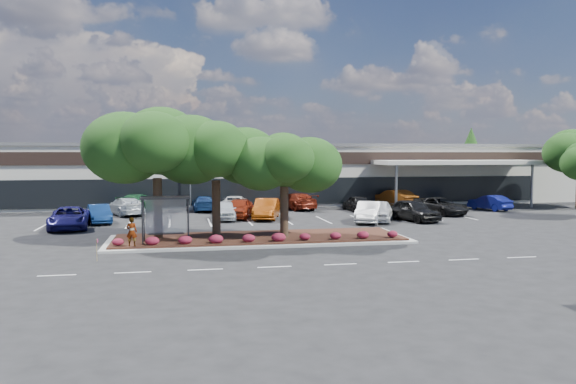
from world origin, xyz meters
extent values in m
plane|color=black|center=(0.00, 0.00, 0.00)|extent=(160.00, 160.00, 0.00)
cube|color=beige|center=(0.00, 34.00, 3.00)|extent=(80.00, 20.00, 6.00)
cube|color=#59585B|center=(0.00, 34.00, 6.10)|extent=(80.40, 20.40, 0.30)
cube|color=black|center=(0.00, 23.95, 4.80)|extent=(80.00, 0.25, 1.20)
cube|color=black|center=(0.00, 23.95, 1.60)|extent=(60.00, 0.18, 2.60)
cube|color=#B5100C|center=(-6.00, 23.88, 4.80)|extent=(6.00, 0.12, 1.00)
cube|color=beige|center=(20.00, 21.50, 4.40)|extent=(16.00, 5.00, 0.40)
cylinder|color=gray|center=(13.00, 19.50, 2.10)|extent=(0.24, 0.24, 4.20)
cylinder|color=gray|center=(27.00, 19.50, 2.10)|extent=(0.24, 0.24, 4.20)
cube|color=#A9A8A4|center=(-2.00, 4.00, 0.07)|extent=(18.00, 6.00, 0.15)
cube|color=#462618|center=(-2.00, 4.00, 0.20)|extent=(17.20, 5.20, 0.12)
cube|color=silver|center=(-12.00, -4.00, 0.01)|extent=(1.60, 0.12, 0.01)
cube|color=silver|center=(-8.80, -4.00, 0.01)|extent=(1.60, 0.12, 0.01)
cube|color=silver|center=(-5.60, -4.00, 0.01)|extent=(1.60, 0.12, 0.01)
cube|color=silver|center=(-2.40, -4.00, 0.01)|extent=(1.60, 0.12, 0.01)
cube|color=silver|center=(0.80, -4.00, 0.01)|extent=(1.60, 0.12, 0.01)
cube|color=silver|center=(4.00, -4.00, 0.01)|extent=(1.60, 0.12, 0.01)
cube|color=silver|center=(7.20, -4.00, 0.01)|extent=(1.60, 0.12, 0.01)
cube|color=silver|center=(10.40, -4.00, 0.01)|extent=(1.60, 0.12, 0.01)
cube|color=silver|center=(-16.50, 13.50, 0.01)|extent=(0.12, 5.00, 0.01)
cube|color=silver|center=(-13.50, 13.50, 0.01)|extent=(0.12, 5.00, 0.01)
cube|color=silver|center=(-10.50, 13.50, 0.01)|extent=(0.12, 5.00, 0.01)
cube|color=silver|center=(-7.50, 13.50, 0.01)|extent=(0.12, 5.00, 0.01)
cube|color=silver|center=(-4.50, 13.50, 0.01)|extent=(0.12, 5.00, 0.01)
cube|color=silver|center=(-1.50, 13.50, 0.01)|extent=(0.12, 5.00, 0.01)
cube|color=silver|center=(1.50, 13.50, 0.01)|extent=(0.12, 5.00, 0.01)
cube|color=silver|center=(4.50, 13.50, 0.01)|extent=(0.12, 5.00, 0.01)
cube|color=silver|center=(7.50, 13.50, 0.01)|extent=(0.12, 5.00, 0.01)
cube|color=silver|center=(10.50, 13.50, 0.01)|extent=(0.12, 5.00, 0.01)
cube|color=silver|center=(13.50, 13.50, 0.01)|extent=(0.12, 5.00, 0.01)
cube|color=silver|center=(16.50, 13.50, 0.01)|extent=(0.12, 5.00, 0.01)
cylinder|color=black|center=(-8.75, 3.45, 1.51)|extent=(0.08, 0.08, 2.50)
cylinder|color=black|center=(-6.25, 3.45, 1.51)|extent=(0.08, 0.08, 2.50)
cylinder|color=black|center=(-8.75, 2.15, 1.51)|extent=(0.08, 0.08, 2.50)
cylinder|color=black|center=(-6.25, 2.15, 1.51)|extent=(0.08, 0.08, 2.50)
cube|color=black|center=(-7.50, 2.80, 2.80)|extent=(2.75, 1.55, 0.10)
cube|color=silver|center=(-7.50, 3.45, 1.63)|extent=(2.30, 0.03, 2.00)
cube|color=black|center=(-7.50, 3.05, 0.71)|extent=(2.00, 0.35, 0.06)
cone|color=#193B12|center=(34.00, 44.00, 4.50)|extent=(3.96, 3.96, 9.00)
imported|color=#594C47|center=(-9.30, 1.70, 1.05)|extent=(0.61, 0.43, 1.59)
cube|color=#A9A8A4|center=(-5.77, 23.19, 0.20)|extent=(0.50, 0.50, 0.40)
cylinder|color=gray|center=(-5.77, 23.19, 4.47)|extent=(0.14, 0.14, 8.14)
cube|color=gray|center=(-5.32, 23.18, 8.39)|extent=(0.91, 0.25, 0.14)
cube|color=black|center=(-4.82, 23.17, 8.32)|extent=(0.46, 0.31, 0.18)
cube|color=#98804F|center=(-10.74, -1.00, 0.55)|extent=(0.03, 0.03, 1.11)
cube|color=#F64088|center=(-10.69, -1.00, 1.02)|extent=(0.02, 0.14, 0.18)
imported|color=navy|center=(-14.35, 11.71, 0.77)|extent=(3.10, 5.77, 1.54)
imported|color=navy|center=(-12.74, 14.67, 0.71)|extent=(2.46, 4.52, 1.41)
imported|color=silver|center=(-3.21, 14.99, 0.76)|extent=(2.19, 4.60, 1.52)
imported|color=maroon|center=(-2.00, 15.90, 0.81)|extent=(3.28, 5.13, 1.63)
imported|color=#833508|center=(0.11, 14.87, 0.82)|extent=(2.97, 5.28, 1.65)
imported|color=silver|center=(8.44, 11.61, 0.82)|extent=(3.80, 5.20, 1.65)
imported|color=#BDBDBD|center=(7.48, 11.21, 0.80)|extent=(3.56, 5.10, 1.59)
imported|color=black|center=(11.21, 11.44, 0.85)|extent=(3.27, 5.33, 1.70)
imported|color=black|center=(15.33, 15.30, 0.73)|extent=(3.95, 5.78, 1.47)
imported|color=#1B512C|center=(-10.43, 21.95, 0.84)|extent=(3.67, 6.15, 1.67)
imported|color=silver|center=(-11.31, 19.88, 0.77)|extent=(4.10, 5.70, 1.53)
imported|color=navy|center=(-4.60, 22.13, 0.70)|extent=(2.10, 4.87, 1.40)
imported|color=#BBBBBB|center=(-1.94, 20.06, 0.76)|extent=(3.36, 5.82, 1.52)
imported|color=maroon|center=(3.96, 21.86, 0.78)|extent=(3.74, 5.79, 1.56)
imported|color=black|center=(9.22, 19.51, 0.73)|extent=(1.87, 4.35, 1.46)
imported|color=brown|center=(13.95, 22.43, 0.86)|extent=(3.43, 5.52, 1.72)
imported|color=black|center=(14.52, 17.70, 0.68)|extent=(3.13, 4.31, 1.36)
imported|color=navy|center=(21.54, 17.83, 0.71)|extent=(2.61, 4.53, 1.41)
camera|label=1|loc=(-6.67, -29.52, 5.32)|focal=35.00mm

